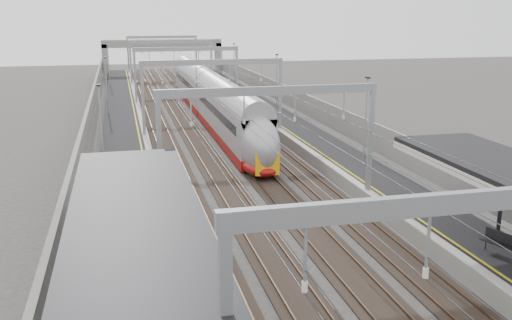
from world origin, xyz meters
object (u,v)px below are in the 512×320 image
overbridge (162,48)px  signal_green (142,83)px  bench (502,241)px  train (213,104)px

overbridge → signal_green: overbridge is taller
bench → signal_green: 60.24m
train → signal_green: 20.10m
train → bench: bearing=-80.5°
train → signal_green: bearing=109.5°
bench → signal_green: signal_green is taller
overbridge → train: (1.50, -48.56, -3.18)m
overbridge → signal_green: 30.20m
overbridge → train: overbridge is taller
overbridge → bench: size_ratio=11.16×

